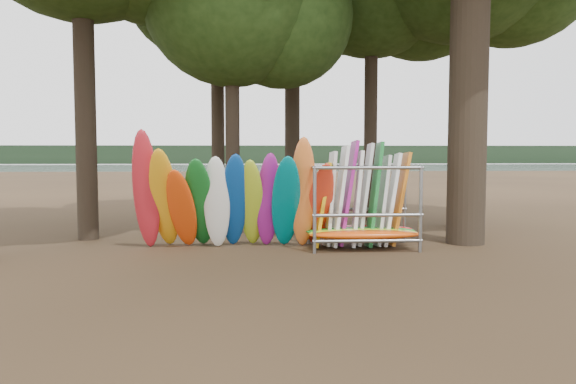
{
  "coord_description": "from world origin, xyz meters",
  "views": [
    {
      "loc": [
        -1.12,
        -14.32,
        2.53
      ],
      "look_at": [
        -0.14,
        1.5,
        1.4
      ],
      "focal_mm": 35.0,
      "sensor_mm": 36.0,
      "label": 1
    }
  ],
  "objects": [
    {
      "name": "kayak_row",
      "position": [
        -1.75,
        0.32,
        1.27
      ],
      "size": [
        5.27,
        1.92,
        3.24
      ],
      "color": "red",
      "rests_on": "ground"
    },
    {
      "name": "storage_rack",
      "position": [
        1.74,
        0.25,
        1.03
      ],
      "size": [
        3.0,
        1.53,
        2.86
      ],
      "color": "gray",
      "rests_on": "ground"
    },
    {
      "name": "lake",
      "position": [
        0.0,
        60.0,
        0.0
      ],
      "size": [
        160.0,
        160.0,
        0.0
      ],
      "primitive_type": "plane",
      "color": "gray",
      "rests_on": "ground"
    },
    {
      "name": "ground",
      "position": [
        0.0,
        0.0,
        0.0
      ],
      "size": [
        120.0,
        120.0,
        0.0
      ],
      "primitive_type": "plane",
      "color": "#47331E",
      "rests_on": "ground"
    },
    {
      "name": "far_shore",
      "position": [
        0.0,
        110.0,
        2.0
      ],
      "size": [
        160.0,
        4.0,
        4.0
      ],
      "primitive_type": "cube",
      "color": "black",
      "rests_on": "ground"
    }
  ]
}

